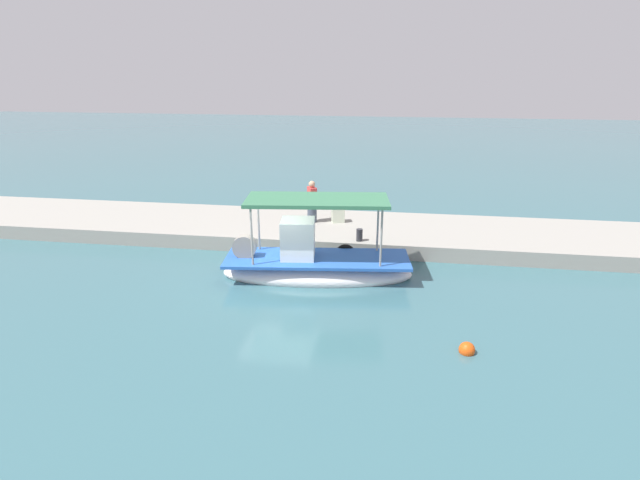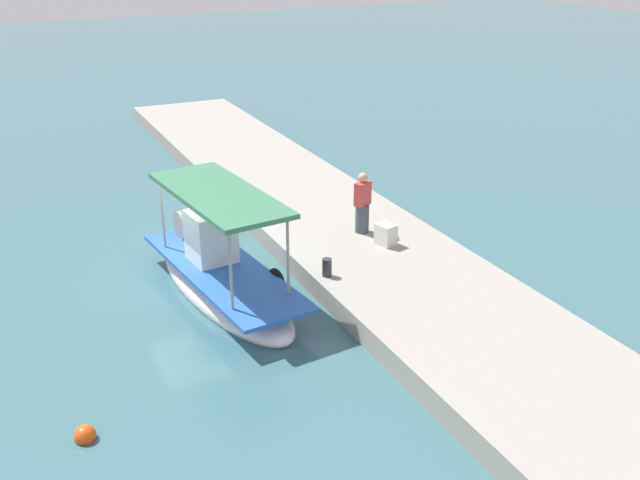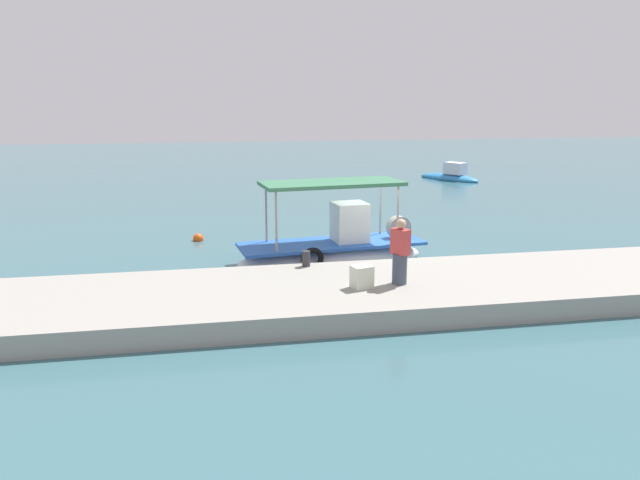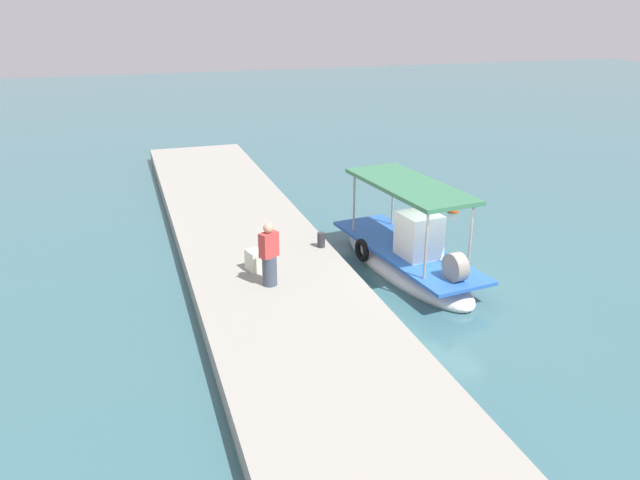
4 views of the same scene
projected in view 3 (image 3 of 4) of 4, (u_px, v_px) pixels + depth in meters
ground_plane at (365, 258)px, 21.03m from camera, size 120.00×120.00×0.00m
dock_quay at (409, 290)px, 16.56m from camera, size 36.00×4.53×0.58m
main_fishing_boat at (334, 249)px, 20.37m from camera, size 6.62×2.65×3.11m
fisherman_near_bollard at (400, 255)px, 16.02m from camera, size 0.53×0.57×1.77m
mooring_bollard at (306, 259)px, 17.83m from camera, size 0.24×0.24×0.47m
cargo_crate at (362, 277)px, 15.79m from camera, size 0.61×0.54×0.59m
marker_buoy at (198, 239)px, 23.64m from camera, size 0.41×0.41×0.41m
moored_boat_near at (450, 177)px, 41.49m from camera, size 3.71×4.71×1.46m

